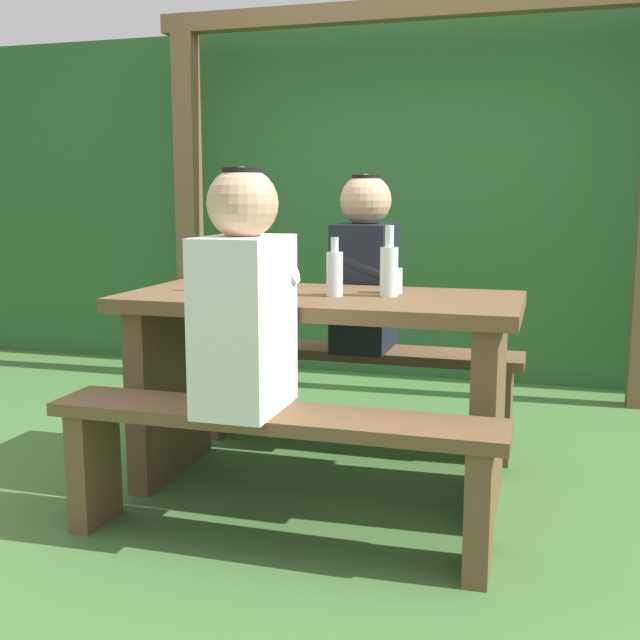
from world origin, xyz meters
name	(u,v)px	position (x,y,z in m)	size (l,w,h in m)	color
ground_plane	(320,487)	(0.00, 0.00, 0.00)	(12.00, 12.00, 0.00)	#437034
hedge_backdrop	(421,204)	(0.00, 2.18, 1.00)	(6.40, 0.68, 2.01)	#2D5D2D
pergola_post_left	(189,210)	(-1.24, 1.52, 0.98)	(0.12, 0.12, 1.95)	brown
pergola_crossbeam	(404,10)	(0.00, 1.52, 2.00)	(2.72, 0.10, 0.10)	brown
picnic_table	(320,357)	(0.00, 0.00, 0.49)	(1.40, 0.64, 0.72)	brown
bench_near	(272,449)	(0.00, -0.51, 0.31)	(1.40, 0.24, 0.43)	brown
bench_far	(354,375)	(0.00, 0.51, 0.31)	(1.40, 0.24, 0.43)	brown
person_white_shirt	(244,300)	(-0.08, -0.50, 0.76)	(0.25, 0.35, 0.72)	white
person_black_coat	(365,270)	(0.04, 0.50, 0.76)	(0.25, 0.35, 0.72)	black
drinking_glass	(393,281)	(0.24, 0.11, 0.76)	(0.07, 0.07, 0.09)	silver
bottle_left	(389,269)	(0.24, 0.02, 0.81)	(0.06, 0.06, 0.25)	silver
bottle_right	(241,267)	(-0.29, -0.02, 0.81)	(0.06, 0.06, 0.24)	silver
bottle_center	(335,272)	(0.06, -0.03, 0.80)	(0.06, 0.06, 0.21)	silver
cell_phone	(269,295)	(-0.16, -0.10, 0.72)	(0.07, 0.14, 0.01)	silver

